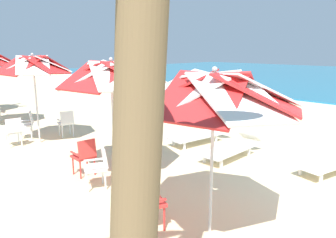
# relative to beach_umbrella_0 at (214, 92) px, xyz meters

# --- Properties ---
(beach_umbrella_0) EXTENTS (2.61, 2.61, 2.59)m
(beach_umbrella_0) POSITION_rel_beach_umbrella_0_xyz_m (0.00, 0.00, 0.00)
(beach_umbrella_0) COLOR silver
(beach_umbrella_0) RESTS_ON ground
(plastic_chair_0) EXTENTS (0.57, 0.59, 0.87)m
(plastic_chair_0) POSITION_rel_beach_umbrella_0_xyz_m (-0.77, -0.67, -1.72)
(plastic_chair_0) COLOR red
(plastic_chair_0) RESTS_ON ground
(beach_umbrella_1) EXTENTS (2.56, 2.56, 2.65)m
(beach_umbrella_1) POSITION_rel_beach_umbrella_0_xyz_m (-2.97, 0.27, 0.06)
(beach_umbrella_1) COLOR silver
(beach_umbrella_1) RESTS_ON ground
(plastic_chair_1) EXTENTS (0.58, 0.60, 0.87)m
(plastic_chair_1) POSITION_rel_beach_umbrella_0_xyz_m (-2.64, -0.36, -1.72)
(plastic_chair_1) COLOR white
(plastic_chair_1) RESTS_ON ground
(plastic_chair_2) EXTENTS (0.48, 0.45, 0.87)m
(plastic_chair_2) POSITION_rel_beach_umbrella_0_xyz_m (-3.41, -0.23, -1.72)
(plastic_chair_2) COLOR red
(plastic_chair_2) RESTS_ON ground
(beach_umbrella_2) EXTENTS (2.27, 2.27, 2.71)m
(beach_umbrella_2) POSITION_rel_beach_umbrella_0_xyz_m (-6.72, 0.11, 0.12)
(beach_umbrella_2) COLOR silver
(beach_umbrella_2) RESTS_ON ground
(plastic_chair_3) EXTENTS (0.59, 0.61, 0.87)m
(plastic_chair_3) POSITION_rel_beach_umbrella_0_xyz_m (-7.46, 0.04, -1.72)
(plastic_chair_3) COLOR white
(plastic_chair_3) RESTS_ON ground
(plastic_chair_4) EXTENTS (0.51, 0.49, 0.87)m
(plastic_chair_4) POSITION_rel_beach_umbrella_0_xyz_m (-6.84, -0.60, -1.72)
(plastic_chair_4) COLOR white
(plastic_chair_4) RESTS_ON ground
(plastic_chair_5) EXTENTS (0.54, 0.51, 0.87)m
(plastic_chair_5) POSITION_rel_beach_umbrella_0_xyz_m (-6.78, 1.04, -1.72)
(plastic_chair_5) COLOR white
(plastic_chair_5) RESTS_ON ground
(sun_lounger_1) EXTENTS (1.07, 2.23, 0.62)m
(sun_lounger_1) POSITION_rel_beach_umbrella_0_xyz_m (0.42, 4.08, -1.94)
(sun_lounger_1) COLOR white
(sun_lounger_1) RESTS_ON ground
(sun_lounger_2) EXTENTS (0.68, 2.16, 0.62)m
(sun_lounger_2) POSITION_rel_beach_umbrella_0_xyz_m (-1.82, 3.21, -1.94)
(sun_lounger_2) COLOR white
(sun_lounger_2) RESTS_ON ground
(sun_lounger_3) EXTENTS (0.88, 2.20, 0.62)m
(sun_lounger_3) POSITION_rel_beach_umbrella_0_xyz_m (-3.28, 3.63, -1.94)
(sun_lounger_3) COLOR white
(sun_lounger_3) RESTS_ON ground
(palm_tree_1) EXTENTS (2.85, 2.84, 4.16)m
(palm_tree_1) POSITION_rel_beach_umbrella_0_xyz_m (1.28, -2.48, 0.31)
(palm_tree_1) COLOR brown
(palm_tree_1) RESTS_ON ground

